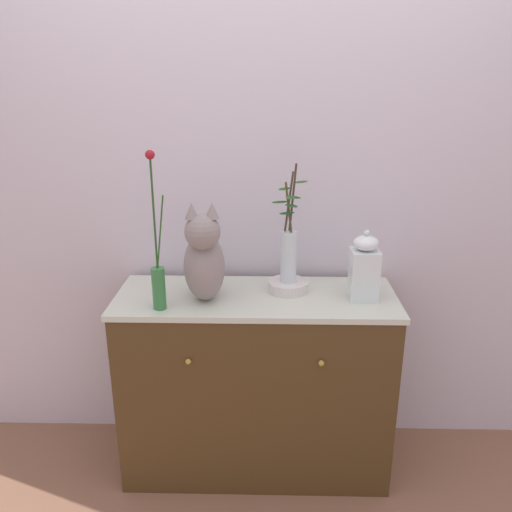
{
  "coord_description": "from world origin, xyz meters",
  "views": [
    {
      "loc": [
        0.05,
        -2.07,
        1.78
      ],
      "look_at": [
        0.0,
        0.0,
        1.06
      ],
      "focal_mm": 36.38,
      "sensor_mm": 36.0,
      "label": 1
    }
  ],
  "objects_px": {
    "vase_slim_green": "(158,275)",
    "jar_lidded_porcelain": "(364,268)",
    "vase_glass_clear": "(289,250)",
    "bowl_porcelain": "(288,286)",
    "sideboard": "(256,383)",
    "cat_sitting": "(204,259)"
  },
  "relations": [
    {
      "from": "cat_sitting",
      "to": "jar_lidded_porcelain",
      "type": "xyz_separation_m",
      "value": [
        0.67,
        0.03,
        -0.05
      ]
    },
    {
      "from": "bowl_porcelain",
      "to": "vase_glass_clear",
      "type": "xyz_separation_m",
      "value": [
        -0.0,
        -0.0,
        0.17
      ]
    },
    {
      "from": "cat_sitting",
      "to": "vase_glass_clear",
      "type": "xyz_separation_m",
      "value": [
        0.35,
        0.1,
        0.01
      ]
    },
    {
      "from": "jar_lidded_porcelain",
      "to": "sideboard",
      "type": "bearing_deg",
      "value": 177.82
    },
    {
      "from": "sideboard",
      "to": "vase_glass_clear",
      "type": "xyz_separation_m",
      "value": [
        0.14,
        0.05,
        0.63
      ]
    },
    {
      "from": "vase_slim_green",
      "to": "vase_glass_clear",
      "type": "height_order",
      "value": "vase_slim_green"
    },
    {
      "from": "cat_sitting",
      "to": "vase_slim_green",
      "type": "distance_m",
      "value": 0.2
    },
    {
      "from": "sideboard",
      "to": "bowl_porcelain",
      "type": "height_order",
      "value": "bowl_porcelain"
    },
    {
      "from": "sideboard",
      "to": "vase_slim_green",
      "type": "distance_m",
      "value": 0.72
    },
    {
      "from": "sideboard",
      "to": "bowl_porcelain",
      "type": "bearing_deg",
      "value": 20.68
    },
    {
      "from": "sideboard",
      "to": "vase_glass_clear",
      "type": "height_order",
      "value": "vase_glass_clear"
    },
    {
      "from": "vase_slim_green",
      "to": "jar_lidded_porcelain",
      "type": "height_order",
      "value": "vase_slim_green"
    },
    {
      "from": "cat_sitting",
      "to": "jar_lidded_porcelain",
      "type": "height_order",
      "value": "cat_sitting"
    },
    {
      "from": "vase_slim_green",
      "to": "bowl_porcelain",
      "type": "height_order",
      "value": "vase_slim_green"
    },
    {
      "from": "bowl_porcelain",
      "to": "jar_lidded_porcelain",
      "type": "bearing_deg",
      "value": -12.51
    },
    {
      "from": "bowl_porcelain",
      "to": "vase_glass_clear",
      "type": "distance_m",
      "value": 0.17
    },
    {
      "from": "cat_sitting",
      "to": "jar_lidded_porcelain",
      "type": "bearing_deg",
      "value": 2.65
    },
    {
      "from": "sideboard",
      "to": "vase_glass_clear",
      "type": "relative_size",
      "value": 2.35
    },
    {
      "from": "vase_slim_green",
      "to": "jar_lidded_porcelain",
      "type": "distance_m",
      "value": 0.85
    },
    {
      "from": "cat_sitting",
      "to": "vase_slim_green",
      "type": "xyz_separation_m",
      "value": [
        -0.17,
        -0.09,
        -0.04
      ]
    },
    {
      "from": "cat_sitting",
      "to": "vase_glass_clear",
      "type": "bearing_deg",
      "value": 15.92
    },
    {
      "from": "cat_sitting",
      "to": "bowl_porcelain",
      "type": "distance_m",
      "value": 0.4
    }
  ]
}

